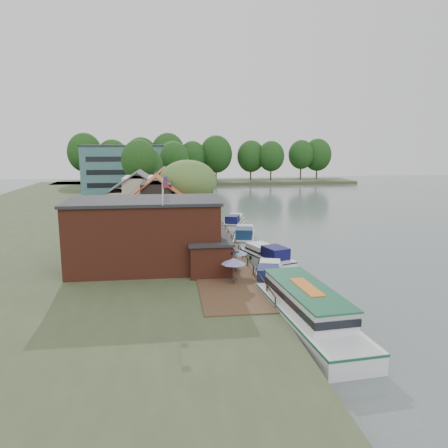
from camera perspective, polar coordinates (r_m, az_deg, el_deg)
name	(u,v)px	position (r m, az deg, el deg)	size (l,w,h in m)	color
ground	(291,269)	(49.77, 8.71, -5.77)	(260.00, 260.00, 0.00)	#525F5F
land_bank	(77,217)	(83.56, -18.69, 0.82)	(50.00, 140.00, 1.00)	#384728
quay_deck	(211,242)	(57.55, -1.72, -2.32)	(6.00, 50.00, 0.10)	#47301E
quay_rail	(231,237)	(58.26, 0.87, -1.70)	(0.20, 49.00, 1.00)	black
pub	(164,233)	(45.77, -7.85, -1.20)	(20.00, 11.00, 7.30)	maroon
hotel_block	(134,169)	(116.32, -11.68, 7.08)	(25.40, 12.40, 12.30)	#38666B
cottage_a	(157,207)	(60.46, -8.74, 2.24)	(8.60, 7.60, 8.50)	black
cottage_b	(139,198)	(70.49, -11.02, 3.36)	(9.60, 8.60, 8.50)	beige
cottage_c	(165,191)	(79.29, -7.74, 4.25)	(7.60, 7.60, 8.50)	black
willow	(188,195)	(65.34, -4.72, 3.80)	(8.60, 8.60, 10.43)	#476B2D
umbrella_0	(234,271)	(40.55, 1.26, -6.09)	(2.34, 2.34, 2.38)	navy
umbrella_1	(236,260)	(44.15, 1.54, -4.69)	(2.40, 2.40, 2.38)	navy
umbrella_2	(224,251)	(47.58, 0.00, -3.56)	(2.31, 2.31, 2.38)	navy
umbrella_3	(221,247)	(49.50, -0.36, -2.99)	(2.32, 2.32, 2.38)	navy
umbrella_4	(220,241)	(52.58, -0.58, -2.18)	(2.44, 2.44, 2.38)	#1B1D96
umbrella_5	(217,236)	(55.35, -0.91, -1.53)	(2.00, 2.00, 2.38)	navy
cruiser_0	(269,273)	(44.15, 5.89, -6.36)	(2.95, 9.13, 2.18)	white
cruiser_1	(267,253)	(51.26, 5.61, -3.85)	(3.14, 9.71, 2.35)	silver
cruiser_2	(244,234)	(61.46, 2.68, -1.33)	(3.24, 10.03, 2.44)	silver
cruiser_3	(234,220)	(72.96, 1.33, 0.50)	(2.97, 9.20, 2.20)	silver
tour_boat	(310,310)	(33.95, 11.16, -10.92)	(4.13, 14.70, 3.21)	silver
swan	(273,300)	(39.33, 6.43, -9.88)	(0.44, 0.44, 0.44)	white
bank_tree_0	(140,174)	(87.76, -10.95, 6.41)	(7.05, 7.05, 13.53)	#143811
bank_tree_1	(144,174)	(95.09, -10.36, 6.39)	(8.04, 8.04, 12.36)	#143811
bank_tree_2	(174,170)	(104.43, -6.53, 7.06)	(6.50, 6.50, 13.07)	#143811
bank_tree_3	(173,165)	(123.22, -6.66, 7.65)	(8.94, 8.94, 13.32)	#143811
bank_tree_4	(157,166)	(130.51, -8.79, 7.46)	(7.66, 7.66, 11.93)	#143811
bank_tree_5	(167,165)	(138.35, -7.40, 7.64)	(8.65, 8.65, 11.77)	#143811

